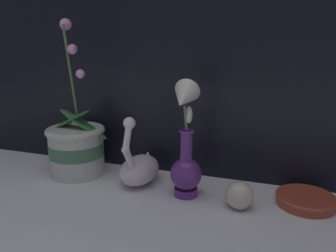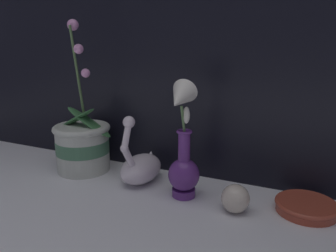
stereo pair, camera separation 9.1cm
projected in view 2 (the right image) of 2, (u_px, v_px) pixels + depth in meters
The scene contains 6 objects.
ground_plane at pixel (160, 205), 0.84m from camera, with size 2.80×2.80×0.00m, color white.
orchid_potted_plant at pixel (83, 143), 1.06m from camera, with size 0.23×0.18×0.47m.
swan_figurine at pixel (141, 166), 0.98m from camera, with size 0.11×0.19×0.21m.
blue_vase at pixel (183, 153), 0.86m from camera, with size 0.08×0.12×0.32m.
glass_sphere at pixel (235, 198), 0.80m from camera, with size 0.07×0.07×0.07m.
amber_dish at pixel (306, 206), 0.81m from camera, with size 0.15×0.15×0.03m.
Camera 2 is at (0.34, -0.69, 0.41)m, focal length 35.00 mm.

